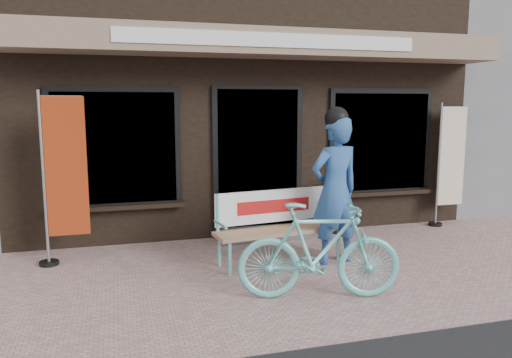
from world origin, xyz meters
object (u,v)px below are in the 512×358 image
object	(u,v)px
bench	(277,220)
person	(335,187)
nobori_red	(63,176)
nobori_cream	(449,163)
menu_stand	(336,207)
bicycle	(319,251)

from	to	relation	value
bench	person	size ratio (longest dim) A/B	0.87
nobori_red	nobori_cream	bearing A→B (deg)	3.81
bench	nobori_red	xyz separation A→B (m)	(-2.51, 0.60, 0.57)
menu_stand	nobori_cream	bearing A→B (deg)	15.27
bench	bicycle	distance (m)	1.26
person	bicycle	distance (m)	1.29
nobori_cream	menu_stand	xyz separation A→B (m)	(-1.97, -0.03, -0.59)
person	nobori_red	world-z (taller)	nobori_red
bench	menu_stand	distance (m)	1.61
bench	nobori_cream	world-z (taller)	nobori_cream
bicycle	person	bearing A→B (deg)	-17.73
person	menu_stand	world-z (taller)	person
nobori_cream	menu_stand	distance (m)	2.05
person	menu_stand	distance (m)	1.47
bench	person	xyz separation A→B (m)	(0.66, -0.23, 0.42)
bench	menu_stand	size ratio (longest dim) A/B	2.04
bench	bicycle	world-z (taller)	bicycle
person	bench	bearing A→B (deg)	149.74
nobori_red	menu_stand	size ratio (longest dim) A/B	2.58
bicycle	nobori_red	distance (m)	3.21
person	bicycle	size ratio (longest dim) A/B	1.17
person	nobori_red	bearing A→B (deg)	154.56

